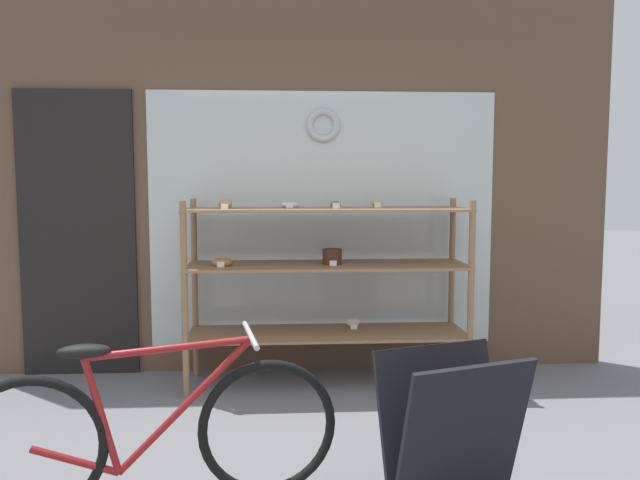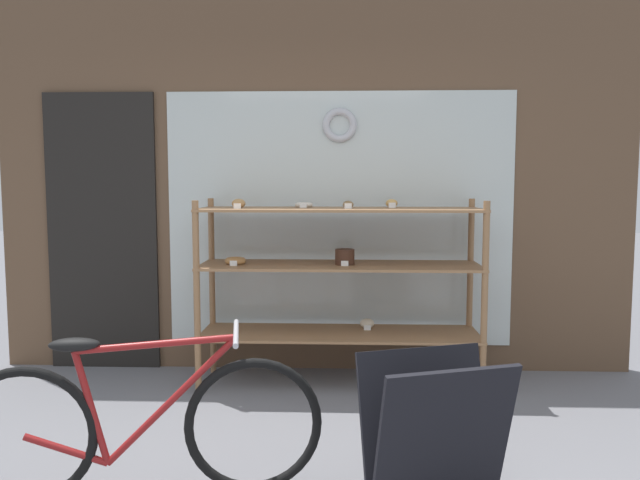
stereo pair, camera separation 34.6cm
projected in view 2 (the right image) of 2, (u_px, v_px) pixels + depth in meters
name	position (u px, v px, depth m)	size (l,w,h in m)	color
storefront_facade	(306.00, 162.00, 4.69)	(4.78, 0.13, 3.25)	brown
display_case	(338.00, 272.00, 4.36)	(1.95, 0.53, 1.32)	#8E6642
bicycle	(140.00, 425.00, 2.81)	(1.63, 0.46, 0.77)	black
sandwich_board	(434.00, 436.00, 2.67)	(0.68, 0.54, 0.69)	black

